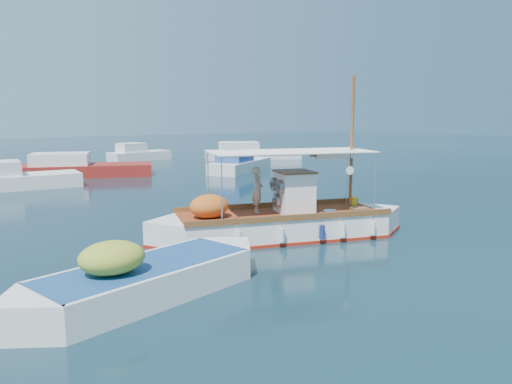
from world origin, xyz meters
TOP-DOWN VIEW (x-y plane):
  - ground at (0.00, 0.00)m, footprint 160.00×160.00m
  - fishing_caique at (-0.21, -0.01)m, footprint 9.03×4.23m
  - dinghy at (-6.15, -2.97)m, footprint 6.78×3.34m
  - bg_boat_nw at (-6.74, 17.25)m, footprint 7.13×2.59m
  - bg_boat_n at (-2.11, 21.16)m, footprint 9.57×5.66m
  - bg_boat_ne at (8.57, 17.65)m, footprint 6.79×5.72m
  - bg_boat_e at (14.64, 26.03)m, footprint 9.14×5.72m
  - bg_boat_far_n at (5.23, 30.13)m, footprint 5.91×3.18m

SIDE VIEW (x-z plane):
  - ground at x=0.00m, z-range 0.00..0.00m
  - dinghy at x=-6.15m, z-range -0.50..1.22m
  - bg_boat_nw at x=-6.74m, z-range -0.41..1.39m
  - bg_boat_e at x=14.64m, z-range -0.41..1.39m
  - bg_boat_n at x=-2.11m, z-range -0.41..1.39m
  - bg_boat_ne at x=8.57m, z-range -0.41..1.39m
  - bg_boat_far_n at x=5.23m, z-range -0.41..1.39m
  - fishing_caique at x=-0.21m, z-range -2.35..3.36m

